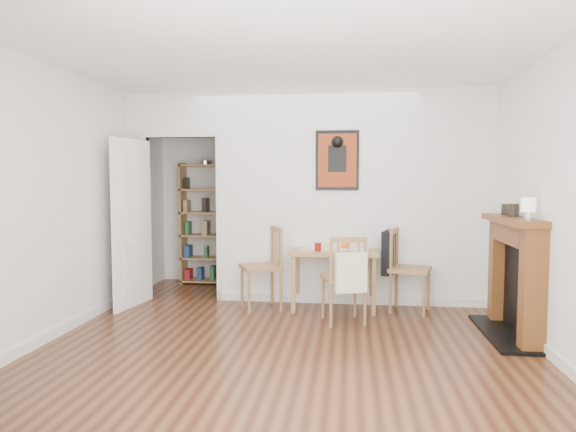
# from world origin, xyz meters

# --- Properties ---
(ground) EXTENTS (5.20, 5.20, 0.00)m
(ground) POSITION_xyz_m (0.00, 0.00, 0.00)
(ground) COLOR brown
(ground) RESTS_ON ground
(room_shell) EXTENTS (5.20, 5.20, 5.20)m
(room_shell) POSITION_xyz_m (0.10, 1.34, 1.30)
(room_shell) COLOR silver
(room_shell) RESTS_ON ground
(dining_table) EXTENTS (1.01, 0.64, 0.69)m
(dining_table) POSITION_xyz_m (0.38, 1.10, 0.61)
(dining_table) COLOR #9D7349
(dining_table) RESTS_ON ground
(chair_left) EXTENTS (0.64, 0.64, 0.97)m
(chair_left) POSITION_xyz_m (-0.47, 0.98, 0.49)
(chair_left) COLOR #9B7048
(chair_left) RESTS_ON ground
(chair_right) EXTENTS (0.64, 0.59, 0.96)m
(chair_right) POSITION_xyz_m (1.23, 1.06, 0.50)
(chair_right) COLOR #9B7048
(chair_right) RESTS_ON ground
(chair_front) EXTENTS (0.58, 0.62, 0.93)m
(chair_front) POSITION_xyz_m (0.50, 0.50, 0.47)
(chair_front) COLOR #9B7048
(chair_front) RESTS_ON ground
(bookshelf) EXTENTS (0.74, 0.30, 1.76)m
(bookshelf) POSITION_xyz_m (-1.53, 2.39, 0.87)
(bookshelf) COLOR #9D7349
(bookshelf) RESTS_ON ground
(fireplace) EXTENTS (0.45, 1.25, 1.16)m
(fireplace) POSITION_xyz_m (2.16, 0.25, 0.62)
(fireplace) COLOR brown
(fireplace) RESTS_ON ground
(red_glass) EXTENTS (0.08, 0.08, 0.10)m
(red_glass) POSITION_xyz_m (0.19, 1.00, 0.74)
(red_glass) COLOR maroon
(red_glass) RESTS_ON dining_table
(orange_fruit) EXTENTS (0.09, 0.09, 0.09)m
(orange_fruit) POSITION_xyz_m (0.50, 1.18, 0.73)
(orange_fruit) COLOR #FF580D
(orange_fruit) RESTS_ON dining_table
(placemat) EXTENTS (0.44, 0.33, 0.00)m
(placemat) POSITION_xyz_m (0.20, 1.13, 0.69)
(placemat) COLOR beige
(placemat) RESTS_ON dining_table
(notebook) EXTENTS (0.35, 0.27, 0.02)m
(notebook) POSITION_xyz_m (0.61, 1.16, 0.70)
(notebook) COLOR silver
(notebook) RESTS_ON dining_table
(mantel_lamp) EXTENTS (0.13, 0.13, 0.20)m
(mantel_lamp) POSITION_xyz_m (2.12, -0.15, 1.28)
(mantel_lamp) COLOR silver
(mantel_lamp) RESTS_ON fireplace
(ceramic_jar_a) EXTENTS (0.10, 0.10, 0.12)m
(ceramic_jar_a) POSITION_xyz_m (2.14, 0.32, 1.22)
(ceramic_jar_a) COLOR black
(ceramic_jar_a) RESTS_ON fireplace
(ceramic_jar_b) EXTENTS (0.09, 0.09, 0.11)m
(ceramic_jar_b) POSITION_xyz_m (2.13, 0.55, 1.22)
(ceramic_jar_b) COLOR black
(ceramic_jar_b) RESTS_ON fireplace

